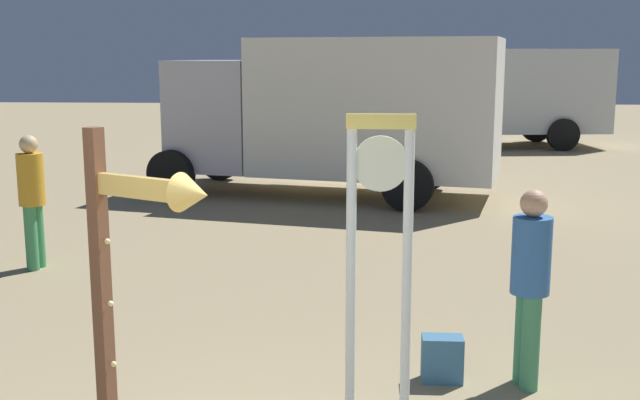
% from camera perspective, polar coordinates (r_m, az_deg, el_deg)
% --- Properties ---
extents(standing_clock, '(0.47, 0.10, 2.26)m').
position_cam_1_polar(standing_clock, '(5.43, 4.34, -3.02)').
color(standing_clock, white).
rests_on(standing_clock, ground_plane).
extents(arrow_sign, '(0.97, 0.62, 2.18)m').
position_cam_1_polar(arrow_sign, '(5.26, -13.27, -3.13)').
color(arrow_sign, brown).
rests_on(arrow_sign, ground_plane).
extents(person_near_clock, '(0.31, 0.31, 1.62)m').
position_cam_1_polar(person_near_clock, '(6.45, 15.04, -5.53)').
color(person_near_clock, '#418C5F').
rests_on(person_near_clock, ground_plane).
extents(backpack, '(0.34, 0.24, 0.38)m').
position_cam_1_polar(backpack, '(6.64, 8.87, -11.36)').
color(backpack, teal).
rests_on(backpack, ground_plane).
extents(person_distant, '(0.32, 0.32, 1.68)m').
position_cam_1_polar(person_distant, '(10.33, -20.22, 0.35)').
color(person_distant, '#3F9259').
rests_on(person_distant, ground_plane).
extents(box_truck_near, '(6.71, 3.74, 2.95)m').
position_cam_1_polar(box_truck_near, '(14.81, 1.43, 6.55)').
color(box_truck_near, silver).
rests_on(box_truck_near, ground_plane).
extents(box_truck_far, '(7.31, 3.26, 2.81)m').
position_cam_1_polar(box_truck_far, '(23.49, 12.18, 7.64)').
color(box_truck_far, silver).
rests_on(box_truck_far, ground_plane).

